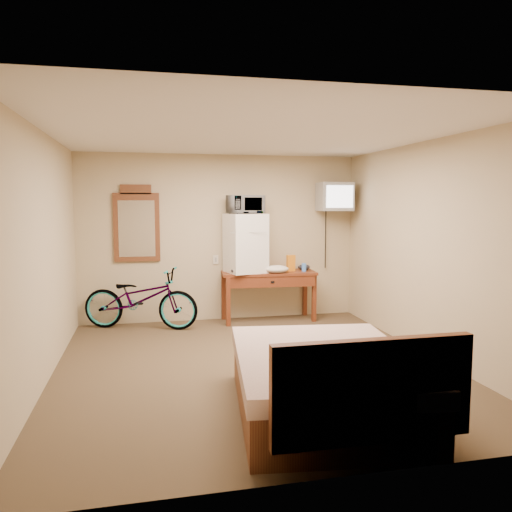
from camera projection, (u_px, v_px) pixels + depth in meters
name	position (u px, v px, depth m)	size (l,w,h in m)	color
room	(252.00, 253.00, 5.33)	(4.60, 4.64, 2.50)	#4B3925
desk	(269.00, 279.00, 7.49)	(1.43, 0.62, 0.75)	brown
mini_fridge	(245.00, 243.00, 7.39)	(0.63, 0.62, 0.87)	white
microwave	(245.00, 204.00, 7.33)	(0.49, 0.33, 0.27)	white
snack_bag	(291.00, 263.00, 7.56)	(0.12, 0.07, 0.24)	orange
blue_cup	(304.00, 267.00, 7.53)	(0.07, 0.07, 0.12)	#4686F0
cloth_cream	(277.00, 269.00, 7.37)	(0.36, 0.28, 0.11)	white
cloth_dark_a	(240.00, 271.00, 7.25)	(0.26, 0.19, 0.10)	black
cloth_dark_b	(304.00, 267.00, 7.70)	(0.19, 0.15, 0.09)	black
crt_television	(335.00, 197.00, 7.60)	(0.51, 0.59, 0.43)	black
wall_mirror	(137.00, 224.00, 7.25)	(0.66, 0.04, 1.12)	brown
bicycle	(141.00, 298.00, 7.05)	(0.58, 1.65, 0.87)	black
bed	(326.00, 381.00, 4.17)	(1.67, 2.07, 0.90)	brown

